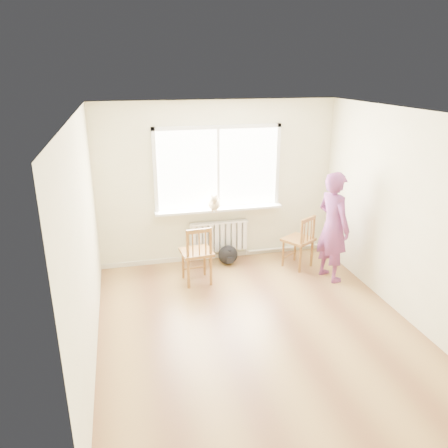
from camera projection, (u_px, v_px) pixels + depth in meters
floor at (256, 326)px, 5.68m from camera, size 4.50×4.50×0.00m
ceiling at (262, 113)px, 4.77m from camera, size 4.50×4.50×0.00m
back_wall at (218, 183)px, 7.28m from camera, size 4.00×0.01×2.70m
window at (218, 165)px, 7.15m from camera, size 2.12×0.05×1.42m
windowsill at (219, 209)px, 7.32m from camera, size 2.15×0.22×0.04m
radiator at (219, 236)px, 7.51m from camera, size 1.00×0.12×0.55m
heating_pipe at (286, 248)px, 7.93m from camera, size 1.40×0.04×0.04m
baseboard at (218, 255)px, 7.71m from camera, size 4.00×0.03×0.08m
chair_left at (197, 255)px, 6.66m from camera, size 0.50×0.48×0.94m
chair_right at (301, 242)px, 7.21m from camera, size 0.61×0.60×0.91m
person at (333, 227)px, 6.70m from camera, size 0.56×0.72×1.73m
cat at (214, 203)px, 7.17m from camera, size 0.25×0.46×0.31m
backpack at (228, 255)px, 7.42m from camera, size 0.38×0.32×0.33m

